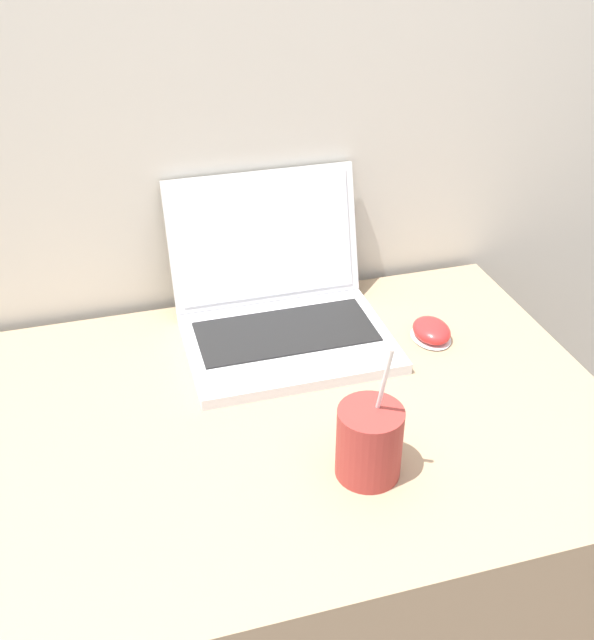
% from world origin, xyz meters
% --- Properties ---
extents(wall_back, '(7.00, 0.04, 2.50)m').
position_xyz_m(wall_back, '(0.00, 0.76, 1.25)').
color(wall_back, silver).
rests_on(wall_back, ground_plane).
extents(desk, '(1.06, 0.72, 0.78)m').
position_xyz_m(desk, '(0.00, 0.36, 0.39)').
color(desk, tan).
rests_on(desk, ground_plane).
extents(laptop, '(0.35, 0.34, 0.25)m').
position_xyz_m(laptop, '(0.07, 0.59, 0.83)').
color(laptop, silver).
rests_on(laptop, desk).
extents(drink_cup, '(0.09, 0.09, 0.23)m').
position_xyz_m(drink_cup, '(0.09, 0.20, 0.83)').
color(drink_cup, '#9E332D').
rests_on(drink_cup, desk).
extents(computer_mouse, '(0.07, 0.09, 0.03)m').
position_xyz_m(computer_mouse, '(0.32, 0.49, 0.79)').
color(computer_mouse, white).
rests_on(computer_mouse, desk).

